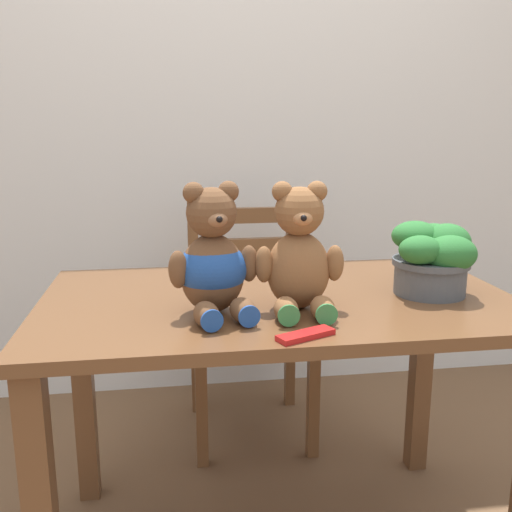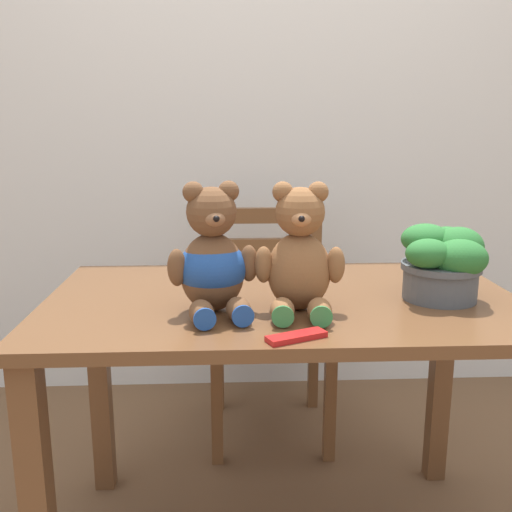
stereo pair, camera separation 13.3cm
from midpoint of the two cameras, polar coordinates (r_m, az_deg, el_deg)
wall_back at (r=2.50m, az=-4.10°, el=15.79°), size 8.00×0.04×2.60m
dining_table at (r=1.51m, az=-0.35°, el=-8.39°), size 1.21×0.71×0.74m
wooden_chair_behind at (r=2.20m, az=-2.53°, el=-5.92°), size 0.44×0.44×0.89m
teddy_bear_left at (r=1.32m, az=-7.20°, el=-0.62°), size 0.22×0.24×0.31m
teddy_bear_right at (r=1.34m, az=1.51°, el=0.01°), size 0.21×0.22×0.31m
potted_plant at (r=1.52m, az=14.99°, el=-0.07°), size 0.21×0.21×0.19m
chocolate_bar at (r=1.19m, az=1.83°, el=-7.95°), size 0.13×0.09×0.01m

